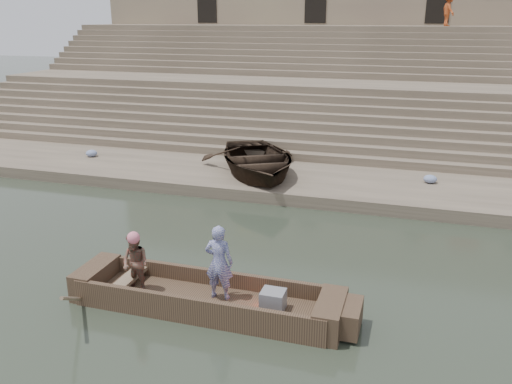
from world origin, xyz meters
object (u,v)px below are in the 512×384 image
at_px(main_rowboat, 206,303).
at_px(pedestrian, 449,10).
at_px(beached_rowboat, 257,160).
at_px(rowing_man, 135,263).
at_px(standing_man, 219,262).
at_px(television, 272,300).

distance_m(main_rowboat, pedestrian, 23.46).
bearing_deg(beached_rowboat, rowing_man, -118.45).
xyz_separation_m(standing_man, television, (1.15, -0.13, -0.59)).
bearing_deg(rowing_man, standing_man, 20.28).
relative_size(standing_man, television, 3.43).
relative_size(rowing_man, beached_rowboat, 0.25).
bearing_deg(rowing_man, television, 14.52).
height_order(standing_man, beached_rowboat, standing_man).
height_order(television, pedestrian, pedestrian).
distance_m(beached_rowboat, pedestrian, 16.03).
distance_m(rowing_man, beached_rowboat, 8.47).
relative_size(main_rowboat, standing_man, 3.17).
bearing_deg(rowing_man, pedestrian, 86.58).
relative_size(main_rowboat, pedestrian, 3.04).
bearing_deg(television, pedestrian, 81.32).
relative_size(standing_man, pedestrian, 0.96).
bearing_deg(main_rowboat, rowing_man, -175.71).
xyz_separation_m(rowing_man, pedestrian, (6.29, 22.31, 5.17)).
relative_size(standing_man, beached_rowboat, 0.32).
height_order(main_rowboat, beached_rowboat, beached_rowboat).
relative_size(rowing_man, pedestrian, 0.77).
bearing_deg(pedestrian, standing_man, 146.72).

